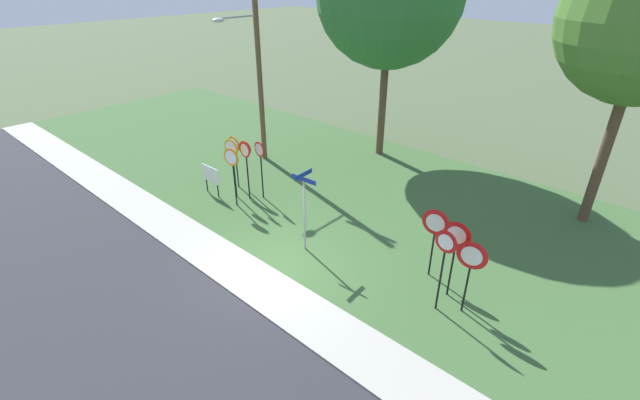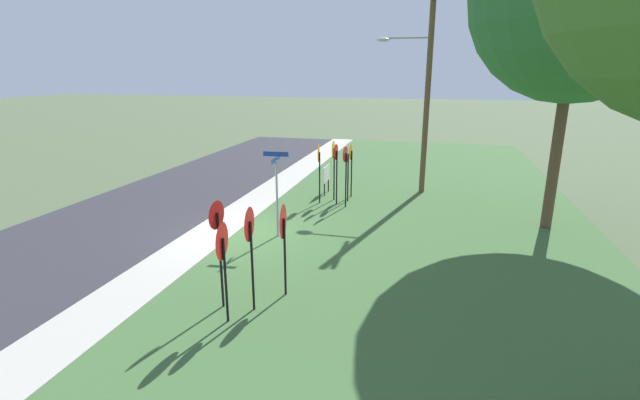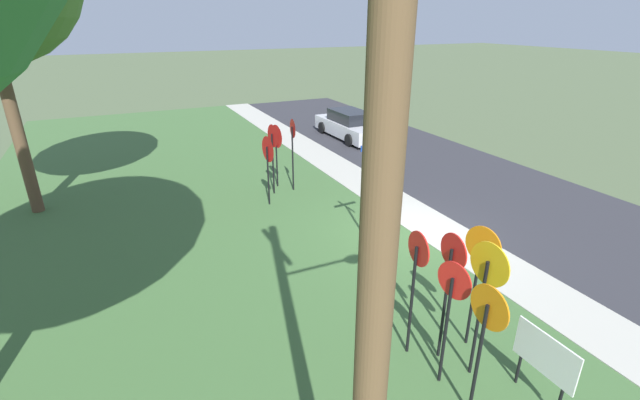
{
  "view_description": "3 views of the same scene",
  "coord_description": "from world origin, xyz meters",
  "px_view_note": "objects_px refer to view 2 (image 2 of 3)",
  "views": [
    {
      "loc": [
        8.46,
        -7.12,
        8.33
      ],
      "look_at": [
        -0.51,
        2.81,
        1.18
      ],
      "focal_mm": 24.15,
      "sensor_mm": 36.0,
      "label": 1
    },
    {
      "loc": [
        13.3,
        6.3,
        5.3
      ],
      "look_at": [
        0.79,
        3.11,
        1.61
      ],
      "focal_mm": 25.38,
      "sensor_mm": 36.0,
      "label": 2
    },
    {
      "loc": [
        -8.93,
        7.17,
        5.72
      ],
      "look_at": [
        0.46,
        2.76,
        1.41
      ],
      "focal_mm": 24.57,
      "sensor_mm": 36.0,
      "label": 3
    }
  ],
  "objects_px": {
    "stop_sign_near_left": "(334,157)",
    "yield_sign_far_right": "(222,249)",
    "stop_sign_far_left": "(348,163)",
    "notice_board": "(326,175)",
    "yield_sign_far_left": "(217,230)",
    "stop_sign_near_right": "(336,162)",
    "stop_sign_far_center": "(345,164)",
    "yield_sign_near_right": "(249,234)",
    "stop_sign_center_tall": "(351,159)",
    "stop_sign_far_right": "(319,161)",
    "yield_sign_near_left": "(283,229)",
    "street_name_post": "(277,187)",
    "utility_pole": "(425,79)"
  },
  "relations": [
    {
      "from": "stop_sign_far_center",
      "to": "yield_sign_far_left",
      "type": "xyz_separation_m",
      "value": [
        8.56,
        -1.2,
        0.14
      ]
    },
    {
      "from": "yield_sign_near_right",
      "to": "utility_pole",
      "type": "relative_size",
      "value": 0.27
    },
    {
      "from": "yield_sign_far_left",
      "to": "utility_pole",
      "type": "xyz_separation_m",
      "value": [
        -11.71,
        3.94,
        3.05
      ]
    },
    {
      "from": "stop_sign_near_right",
      "to": "street_name_post",
      "type": "distance_m",
      "value": 4.31
    },
    {
      "from": "stop_sign_near_left",
      "to": "stop_sign_near_right",
      "type": "xyz_separation_m",
      "value": [
        0.56,
        0.24,
        -0.07
      ]
    },
    {
      "from": "stop_sign_far_center",
      "to": "yield_sign_near_right",
      "type": "distance_m",
      "value": 8.53
    },
    {
      "from": "yield_sign_far_left",
      "to": "stop_sign_center_tall",
      "type": "bearing_deg",
      "value": 178.22
    },
    {
      "from": "yield_sign_far_right",
      "to": "notice_board",
      "type": "xyz_separation_m",
      "value": [
        -10.92,
        -0.38,
        -0.85
      ]
    },
    {
      "from": "stop_sign_near_right",
      "to": "utility_pole",
      "type": "bearing_deg",
      "value": 133.35
    },
    {
      "from": "stop_sign_far_right",
      "to": "street_name_post",
      "type": "bearing_deg",
      "value": -15.27
    },
    {
      "from": "stop_sign_near_left",
      "to": "utility_pole",
      "type": "distance_m",
      "value": 5.14
    },
    {
      "from": "yield_sign_near_left",
      "to": "notice_board",
      "type": "xyz_separation_m",
      "value": [
        -9.44,
        -1.21,
        -0.87
      ]
    },
    {
      "from": "stop_sign_near_left",
      "to": "yield_sign_far_right",
      "type": "xyz_separation_m",
      "value": [
        10.03,
        -0.13,
        -0.15
      ]
    },
    {
      "from": "yield_sign_near_right",
      "to": "yield_sign_far_left",
      "type": "height_order",
      "value": "yield_sign_far_left"
    },
    {
      "from": "stop_sign_near_right",
      "to": "yield_sign_far_left",
      "type": "distance_m",
      "value": 8.93
    },
    {
      "from": "street_name_post",
      "to": "utility_pole",
      "type": "bearing_deg",
      "value": 144.19
    },
    {
      "from": "stop_sign_far_center",
      "to": "stop_sign_near_left",
      "type": "bearing_deg",
      "value": -137.62
    },
    {
      "from": "stop_sign_near_left",
      "to": "stop_sign_far_center",
      "type": "bearing_deg",
      "value": 32.52
    },
    {
      "from": "yield_sign_near_left",
      "to": "notice_board",
      "type": "relative_size",
      "value": 1.83
    },
    {
      "from": "yield_sign_far_right",
      "to": "notice_board",
      "type": "relative_size",
      "value": 1.81
    },
    {
      "from": "stop_sign_center_tall",
      "to": "yield_sign_near_right",
      "type": "distance_m",
      "value": 10.07
    },
    {
      "from": "yield_sign_far_left",
      "to": "yield_sign_far_right",
      "type": "height_order",
      "value": "yield_sign_far_left"
    },
    {
      "from": "stop_sign_far_left",
      "to": "notice_board",
      "type": "relative_size",
      "value": 1.83
    },
    {
      "from": "stop_sign_far_left",
      "to": "notice_board",
      "type": "xyz_separation_m",
      "value": [
        -0.97,
        -1.12,
        -0.8
      ]
    },
    {
      "from": "stop_sign_far_right",
      "to": "stop_sign_center_tall",
      "type": "distance_m",
      "value": 1.67
    },
    {
      "from": "stop_sign_center_tall",
      "to": "yield_sign_far_left",
      "type": "distance_m",
      "value": 10.17
    },
    {
      "from": "yield_sign_near_right",
      "to": "stop_sign_center_tall",
      "type": "bearing_deg",
      "value": 171.33
    },
    {
      "from": "stop_sign_far_center",
      "to": "yield_sign_near_left",
      "type": "relative_size",
      "value": 1.07
    },
    {
      "from": "stop_sign_near_right",
      "to": "yield_sign_near_left",
      "type": "distance_m",
      "value": 8.0
    },
    {
      "from": "notice_board",
      "to": "stop_sign_center_tall",
      "type": "bearing_deg",
      "value": 77.77
    },
    {
      "from": "yield_sign_near_left",
      "to": "yield_sign_near_right",
      "type": "bearing_deg",
      "value": -35.92
    },
    {
      "from": "yield_sign_near_left",
      "to": "stop_sign_far_right",
      "type": "bearing_deg",
      "value": -178.91
    },
    {
      "from": "stop_sign_far_center",
      "to": "yield_sign_near_left",
      "type": "bearing_deg",
      "value": 5.16
    },
    {
      "from": "yield_sign_near_left",
      "to": "yield_sign_far_right",
      "type": "xyz_separation_m",
      "value": [
        1.49,
        -0.83,
        -0.02
      ]
    },
    {
      "from": "stop_sign_near_left",
      "to": "notice_board",
      "type": "height_order",
      "value": "stop_sign_near_left"
    },
    {
      "from": "yield_sign_far_right",
      "to": "utility_pole",
      "type": "relative_size",
      "value": 0.25
    },
    {
      "from": "street_name_post",
      "to": "yield_sign_near_left",
      "type": "bearing_deg",
      "value": 17.0
    },
    {
      "from": "stop_sign_far_center",
      "to": "yield_sign_near_left",
      "type": "xyz_separation_m",
      "value": [
        7.65,
        0.02,
        -0.04
      ]
    },
    {
      "from": "stop_sign_near_left",
      "to": "notice_board",
      "type": "xyz_separation_m",
      "value": [
        -0.89,
        -0.51,
        -1.0
      ]
    },
    {
      "from": "stop_sign_center_tall",
      "to": "utility_pole",
      "type": "height_order",
      "value": "utility_pole"
    },
    {
      "from": "yield_sign_far_right",
      "to": "yield_sign_far_left",
      "type": "bearing_deg",
      "value": -154.19
    },
    {
      "from": "stop_sign_near_left",
      "to": "yield_sign_far_left",
      "type": "distance_m",
      "value": 9.46
    },
    {
      "from": "stop_sign_near_right",
      "to": "yield_sign_near_right",
      "type": "height_order",
      "value": "stop_sign_near_right"
    },
    {
      "from": "stop_sign_center_tall",
      "to": "stop_sign_far_left",
      "type": "bearing_deg",
      "value": -2.56
    },
    {
      "from": "stop_sign_near_left",
      "to": "stop_sign_far_left",
      "type": "bearing_deg",
      "value": 78.0
    },
    {
      "from": "street_name_post",
      "to": "stop_sign_far_left",
      "type": "bearing_deg",
      "value": 158.49
    },
    {
      "from": "utility_pole",
      "to": "notice_board",
      "type": "height_order",
      "value": "utility_pole"
    },
    {
      "from": "stop_sign_far_left",
      "to": "stop_sign_far_center",
      "type": "relative_size",
      "value": 0.94
    },
    {
      "from": "stop_sign_far_left",
      "to": "stop_sign_center_tall",
      "type": "relative_size",
      "value": 0.99
    },
    {
      "from": "stop_sign_near_left",
      "to": "utility_pole",
      "type": "height_order",
      "value": "utility_pole"
    }
  ]
}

